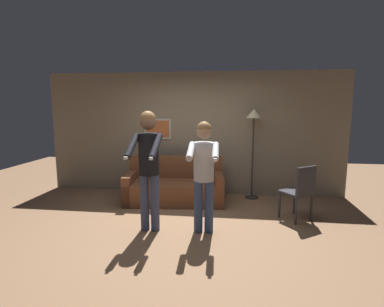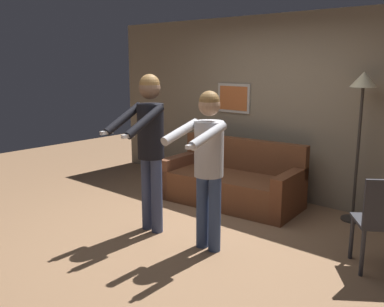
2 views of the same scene
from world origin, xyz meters
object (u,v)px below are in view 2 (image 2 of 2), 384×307
object	(u,v)px
person_standing_left	(149,137)
torchiere_lamp	(362,100)
couch	(232,184)
person_standing_right	(208,156)
dining_chair_distant	(382,219)

from	to	relation	value
person_standing_left	torchiere_lamp	bearing A→B (deg)	48.93
couch	person_standing_left	bearing A→B (deg)	-94.59
person_standing_right	dining_chair_distant	size ratio (longest dim) A/B	1.79
torchiere_lamp	person_standing_left	distance (m)	2.54
torchiere_lamp	person_standing_left	world-z (taller)	torchiere_lamp
couch	person_standing_right	distance (m)	1.73
couch	dining_chair_distant	world-z (taller)	dining_chair_distant
person_standing_right	person_standing_left	bearing A→B (deg)	-177.38
person_standing_right	dining_chair_distant	xyz separation A→B (m)	(1.53, 0.67, -0.48)
person_standing_right	dining_chair_distant	bearing A→B (deg)	23.67
couch	person_standing_right	world-z (taller)	person_standing_right
couch	person_standing_right	xyz separation A→B (m)	(0.70, -1.41, 0.73)
dining_chair_distant	person_standing_left	bearing A→B (deg)	-163.21
couch	dining_chair_distant	bearing A→B (deg)	-18.26
person_standing_right	torchiere_lamp	bearing A→B (deg)	65.79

